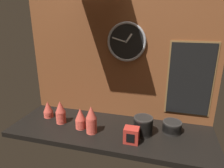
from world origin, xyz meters
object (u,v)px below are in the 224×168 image
Objects in this scene: wall_clock at (126,42)px; napkin_dispenser at (131,135)px; cup_stack_far_left at (48,109)px; cup_stack_left at (61,112)px; cup_stack_center_left at (80,118)px; bowl_stack_far_right at (172,127)px; menu_board at (190,80)px; bowl_stack_right at (143,125)px; cup_stack_center at (91,120)px.

napkin_dispenser is at bearing -71.48° from wall_clock.
wall_clock is at bearing 15.92° from cup_stack_far_left.
cup_stack_far_left is (-0.16, 0.06, -0.02)m from cup_stack_left.
cup_stack_center_left is 0.88× the size of cup_stack_left.
cup_stack_left is 1.35× the size of bowl_stack_far_right.
bowl_stack_far_right is at bearing -122.61° from menu_board.
bowl_stack_far_right is 0.75m from wall_clock.
bowl_stack_right is 0.24× the size of menu_board.
menu_board reaches higher than bowl_stack_right.
cup_stack_center_left is 0.72m from bowl_stack_far_right.
wall_clock is at bearing -179.00° from menu_board.
wall_clock is (0.19, 0.33, 0.55)m from cup_stack_center.
cup_stack_far_left is at bearing -170.46° from menu_board.
menu_board is at bearing 1.00° from wall_clock.
bowl_stack_right reaches higher than napkin_dispenser.
cup_stack_center_left is at bearing -159.90° from menu_board.
cup_stack_left is 1.08m from menu_board.
cup_stack_center_left reaches higher than cup_stack_far_left.
menu_board reaches higher than cup_stack_center.
bowl_stack_far_right is (0.60, 0.17, -0.06)m from cup_stack_center.
menu_board is (0.70, 0.34, 0.27)m from cup_stack_center.
napkin_dispenser is (0.43, -0.08, -0.03)m from cup_stack_center_left.
bowl_stack_right is 0.46× the size of wall_clock.
napkin_dispenser is (-0.39, -0.38, -0.33)m from menu_board.
bowl_stack_far_right is at bearing 10.46° from cup_stack_center_left.
cup_stack_center is (0.11, -0.04, 0.02)m from cup_stack_center_left.
menu_board is 5.25× the size of napkin_dispenser.
cup_stack_center reaches higher than napkin_dispenser.
cup_stack_center is at bearing -14.11° from cup_stack_left.
bowl_stack_right is 0.15m from napkin_dispenser.
cup_stack_far_left is 0.47× the size of wall_clock.
cup_stack_center is 0.33m from napkin_dispenser.
cup_stack_far_left is 0.25× the size of menu_board.
bowl_stack_far_right is (1.06, 0.03, -0.03)m from cup_stack_far_left.
menu_board is 0.63m from napkin_dispenser.
cup_stack_center_left is 0.44m from napkin_dispenser.
menu_board is (0.51, 0.01, -0.28)m from wall_clock.
wall_clock is at bearing 43.75° from cup_stack_center_left.
wall_clock is (0.50, 0.25, 0.56)m from cup_stack_left.
cup_stack_far_left is at bearing 176.19° from bowl_stack_right.
cup_stack_left is 0.89× the size of cup_stack_center.
cup_stack_center reaches higher than cup_stack_far_left.
bowl_stack_far_right is 0.46× the size of wall_clock.
cup_stack_center_left is 1.18× the size of bowl_stack_far_right.
cup_stack_left is at bearing -153.20° from wall_clock.
cup_stack_center_left is at bearing -169.54° from bowl_stack_far_right.
cup_stack_center_left is 1.51× the size of napkin_dispenser.
cup_stack_left is at bearing -179.45° from bowl_stack_right.
menu_board is (0.32, 0.25, 0.31)m from bowl_stack_right.
bowl_stack_far_right is 0.39m from menu_board.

